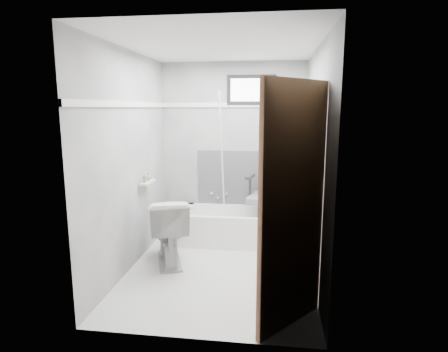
% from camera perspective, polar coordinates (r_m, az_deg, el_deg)
% --- Properties ---
extents(floor, '(2.60, 2.60, 0.00)m').
position_cam_1_polar(floor, '(4.32, -0.63, -14.00)').
color(floor, white).
rests_on(floor, ground).
extents(ceiling, '(2.60, 2.60, 0.00)m').
position_cam_1_polar(ceiling, '(3.99, -0.71, 19.26)').
color(ceiling, silver).
rests_on(ceiling, floor).
extents(wall_back, '(2.00, 0.02, 2.40)m').
position_cam_1_polar(wall_back, '(5.26, 1.37, 3.99)').
color(wall_back, slate).
rests_on(wall_back, floor).
extents(wall_front, '(2.00, 0.02, 2.40)m').
position_cam_1_polar(wall_front, '(2.72, -4.60, -2.06)').
color(wall_front, slate).
rests_on(wall_front, floor).
extents(wall_left, '(0.02, 2.60, 2.40)m').
position_cam_1_polar(wall_left, '(4.24, -14.17, 2.14)').
color(wall_left, slate).
rests_on(wall_left, floor).
extents(wall_right, '(0.02, 2.60, 2.40)m').
position_cam_1_polar(wall_right, '(3.96, 13.79, 1.60)').
color(wall_right, slate).
rests_on(wall_right, floor).
extents(bathtub, '(1.50, 0.70, 0.42)m').
position_cam_1_polar(bathtub, '(5.10, 2.14, -7.62)').
color(bathtub, white).
rests_on(bathtub, floor).
extents(office_chair, '(0.76, 0.76, 1.12)m').
position_cam_1_polar(office_chair, '(4.98, 7.13, -2.53)').
color(office_chair, slate).
rests_on(office_chair, bathtub).
extents(toilet, '(0.68, 0.89, 0.77)m').
position_cam_1_polar(toilet, '(4.41, -8.50, -8.23)').
color(toilet, silver).
rests_on(toilet, floor).
extents(door, '(0.78, 0.78, 2.00)m').
position_cam_1_polar(door, '(2.76, 15.98, -6.53)').
color(door, brown).
rests_on(door, floor).
extents(window, '(0.66, 0.04, 0.40)m').
position_cam_1_polar(window, '(5.20, 4.21, 12.95)').
color(window, black).
rests_on(window, wall_back).
extents(backerboard, '(1.50, 0.02, 0.78)m').
position_cam_1_polar(backerboard, '(5.29, 4.03, -0.38)').
color(backerboard, '#4C4C4F').
rests_on(backerboard, wall_back).
extents(trim_back, '(2.00, 0.02, 0.06)m').
position_cam_1_polar(trim_back, '(5.22, 1.39, 10.76)').
color(trim_back, white).
rests_on(trim_back, wall_back).
extents(trim_left, '(0.02, 2.60, 0.06)m').
position_cam_1_polar(trim_left, '(4.20, -14.38, 10.54)').
color(trim_left, white).
rests_on(trim_left, wall_left).
extents(pole, '(0.02, 0.57, 1.88)m').
position_cam_1_polar(pole, '(5.06, -0.25, 2.03)').
color(pole, white).
rests_on(pole, bathtub).
extents(shelf, '(0.10, 0.32, 0.02)m').
position_cam_1_polar(shelf, '(4.59, -11.57, -0.94)').
color(shelf, silver).
rests_on(shelf, wall_left).
extents(soap_bottle_a, '(0.05, 0.05, 0.10)m').
position_cam_1_polar(soap_bottle_a, '(4.51, -12.05, -0.31)').
color(soap_bottle_a, '#96824B').
rests_on(soap_bottle_a, shelf).
extents(soap_bottle_b, '(0.09, 0.09, 0.09)m').
position_cam_1_polar(soap_bottle_b, '(4.64, -11.47, -0.07)').
color(soap_bottle_b, teal).
rests_on(soap_bottle_b, shelf).
extents(faucet, '(0.26, 0.10, 0.16)m').
position_cam_1_polar(faucet, '(5.37, -0.82, -2.92)').
color(faucet, silver).
rests_on(faucet, wall_back).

